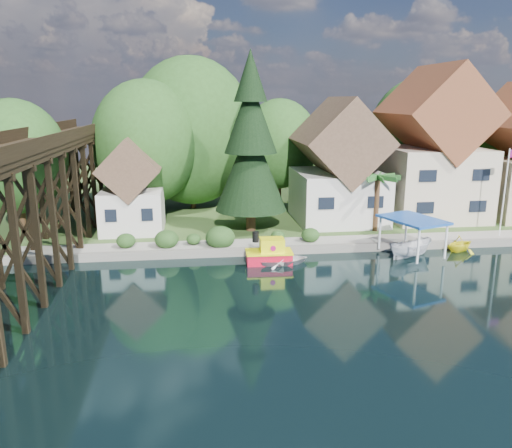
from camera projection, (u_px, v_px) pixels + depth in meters
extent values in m
plane|color=black|center=(296.00, 295.00, 29.57)|extent=(140.00, 140.00, 0.00)
cube|color=#304A1D|center=(242.00, 190.00, 62.24)|extent=(140.00, 52.00, 0.50)
cube|color=slate|center=(327.00, 249.00, 37.67)|extent=(60.00, 0.40, 0.62)
cube|color=gray|center=(348.00, 240.00, 39.10)|extent=(50.00, 2.60, 0.06)
cube|color=black|center=(4.00, 239.00, 26.70)|extent=(4.00, 0.36, 8.00)
cube|color=black|center=(24.00, 225.00, 29.78)|extent=(4.00, 0.36, 8.00)
cube|color=black|center=(40.00, 213.00, 32.86)|extent=(4.00, 0.36, 8.00)
cube|color=black|center=(53.00, 203.00, 35.95)|extent=(4.00, 0.36, 8.00)
cube|color=black|center=(64.00, 195.00, 39.03)|extent=(4.00, 0.36, 8.00)
cube|color=black|center=(73.00, 188.00, 42.11)|extent=(4.00, 0.36, 8.00)
cube|color=black|center=(81.00, 182.00, 45.19)|extent=(4.00, 0.36, 8.00)
cube|color=black|center=(89.00, 177.00, 48.27)|extent=(4.00, 0.36, 8.00)
cube|color=black|center=(95.00, 172.00, 51.35)|extent=(4.00, 0.36, 8.00)
cube|color=black|center=(2.00, 152.00, 31.29)|extent=(0.35, 44.00, 0.35)
cube|color=black|center=(60.00, 152.00, 31.70)|extent=(0.35, 44.00, 0.35)
cube|color=black|center=(31.00, 147.00, 31.42)|extent=(4.00, 44.00, 0.30)
cube|color=black|center=(63.00, 138.00, 31.53)|extent=(0.12, 44.00, 0.80)
cube|color=beige|center=(337.00, 196.00, 45.13)|extent=(7.50, 8.00, 4.50)
cube|color=#4C3728|center=(340.00, 141.00, 43.93)|extent=(7.64, 8.64, 7.64)
cube|color=black|center=(326.00, 203.00, 40.94)|extent=(1.35, 0.08, 1.00)
cube|color=black|center=(376.00, 202.00, 41.44)|extent=(1.35, 0.08, 1.00)
cube|color=#C6B49A|center=(430.00, 182.00, 46.44)|extent=(8.50, 8.50, 6.50)
cube|color=brown|center=(436.00, 113.00, 44.90)|extent=(8.65, 9.18, 8.65)
cube|color=black|center=(427.00, 187.00, 41.95)|extent=(1.53, 0.08, 1.00)
cube|color=black|center=(480.00, 186.00, 42.51)|extent=(1.53, 0.08, 1.00)
cube|color=beige|center=(133.00, 210.00, 41.68)|extent=(5.00, 5.00, 3.50)
cube|color=#4C3728|center=(130.00, 168.00, 40.82)|extent=(5.09, 5.40, 5.09)
cube|color=black|center=(111.00, 216.00, 39.03)|extent=(0.90, 0.08, 1.00)
cube|color=black|center=(147.00, 215.00, 39.36)|extent=(0.90, 0.08, 1.00)
cylinder|color=#382314|center=(149.00, 194.00, 46.01)|extent=(0.50, 0.50, 4.50)
ellipsoid|color=#254A1A|center=(147.00, 142.00, 44.86)|extent=(4.40, 4.40, 5.06)
cylinder|color=#382314|center=(193.00, 184.00, 50.28)|extent=(0.50, 0.50, 4.95)
ellipsoid|color=#254A1A|center=(191.00, 132.00, 49.01)|extent=(5.00, 5.00, 5.75)
cylinder|color=#382314|center=(279.00, 185.00, 52.42)|extent=(0.50, 0.50, 4.05)
ellipsoid|color=#254A1A|center=(280.00, 144.00, 51.38)|extent=(4.00, 4.00, 4.60)
cylinder|color=#382314|center=(415.00, 180.00, 54.14)|extent=(0.50, 0.50, 4.50)
ellipsoid|color=#254A1A|center=(419.00, 136.00, 52.98)|extent=(4.60, 4.60, 5.29)
cylinder|color=#382314|center=(506.00, 189.00, 51.34)|extent=(0.50, 0.50, 3.60)
ellipsoid|color=#254A1A|center=(510.00, 152.00, 50.42)|extent=(3.80, 3.80, 4.37)
cylinder|color=#382314|center=(22.00, 209.00, 41.03)|extent=(0.50, 0.50, 4.05)
ellipsoid|color=#254A1A|center=(16.00, 157.00, 39.99)|extent=(4.00, 4.00, 4.60)
ellipsoid|color=#1D3E16|center=(167.00, 238.00, 37.17)|extent=(1.98, 1.98, 1.53)
ellipsoid|color=#1D3E16|center=(194.00, 238.00, 37.74)|extent=(1.54, 1.54, 1.19)
ellipsoid|color=#1D3E16|center=(220.00, 235.00, 37.43)|extent=(2.20, 2.20, 1.70)
ellipsoid|color=#1D3E16|center=(126.00, 239.00, 37.03)|extent=(1.76, 1.76, 1.36)
ellipsoid|color=#1D3E16|center=(278.00, 235.00, 38.60)|extent=(1.54, 1.54, 1.19)
ellipsoid|color=#1D3E16|center=(310.00, 234.00, 38.59)|extent=(1.76, 1.76, 1.36)
cylinder|color=#382314|center=(251.00, 215.00, 41.96)|extent=(0.81, 0.81, 2.70)
cone|color=black|center=(251.00, 167.00, 40.97)|extent=(5.95, 5.95, 7.21)
cone|color=black|center=(251.00, 116.00, 39.98)|extent=(4.33, 4.33, 5.86)
cone|color=black|center=(251.00, 75.00, 39.22)|extent=(2.70, 2.70, 4.05)
cylinder|color=#382314|center=(376.00, 205.00, 41.56)|extent=(0.44, 0.44, 4.36)
ellipsoid|color=#1A501E|center=(378.00, 177.00, 40.98)|extent=(4.69, 4.69, 0.99)
cylinder|color=white|center=(504.00, 193.00, 39.50)|extent=(0.10, 0.10, 7.07)
cube|color=red|center=(269.00, 258.00, 35.28)|extent=(3.21, 1.78, 0.84)
cube|color=#F3EF0C|center=(269.00, 252.00, 35.17)|extent=(3.32, 1.89, 0.11)
cube|color=#F3EF0C|center=(272.00, 246.00, 35.08)|extent=(1.72, 1.31, 1.05)
cylinder|color=black|center=(256.00, 237.00, 34.81)|extent=(0.46, 0.46, 0.74)
cylinder|color=#A40C5D|center=(273.00, 248.00, 34.45)|extent=(0.38, 0.10, 0.38)
cylinder|color=#A40C5D|center=(271.00, 243.00, 35.71)|extent=(0.38, 0.10, 0.38)
cylinder|color=#A40C5D|center=(284.00, 245.00, 35.16)|extent=(0.10, 0.38, 0.38)
imported|color=white|center=(284.00, 259.00, 35.16)|extent=(3.77, 2.87, 0.73)
imported|color=white|center=(411.00, 248.00, 36.49)|extent=(3.94, 2.52, 1.42)
cube|color=#1A4CA9|center=(413.00, 219.00, 35.97)|extent=(4.46, 5.34, 0.17)
cylinder|color=white|center=(446.00, 241.00, 35.09)|extent=(0.17, 0.17, 2.57)
cylinder|color=white|center=(406.00, 228.00, 38.57)|extent=(0.17, 0.17, 2.57)
cylinder|color=white|center=(418.00, 246.00, 33.99)|extent=(0.17, 0.17, 2.57)
cylinder|color=white|center=(380.00, 232.00, 37.47)|extent=(0.17, 0.17, 2.57)
imported|color=yellow|center=(460.00, 242.00, 37.95)|extent=(3.31, 3.11, 1.39)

